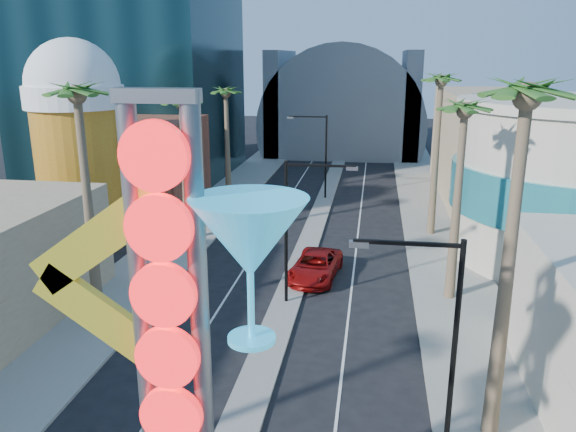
% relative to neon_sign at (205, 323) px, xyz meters
% --- Properties ---
extents(sidewalk_west, '(5.00, 100.00, 0.15)m').
position_rel_neon_sign_xyz_m(sidewalk_west, '(-10.32, 32.04, -7.23)').
color(sidewalk_west, gray).
rests_on(sidewalk_west, ground).
extents(sidewalk_east, '(5.00, 100.00, 0.15)m').
position_rel_neon_sign_xyz_m(sidewalk_east, '(8.68, 32.04, -7.23)').
color(sidewalk_east, gray).
rests_on(sidewalk_east, ground).
extents(median, '(1.60, 84.00, 0.15)m').
position_rel_neon_sign_xyz_m(median, '(-0.82, 35.04, -7.23)').
color(median, gray).
rests_on(median, ground).
extents(brick_filler_west, '(10.00, 10.00, 8.00)m').
position_rel_neon_sign_xyz_m(brick_filler_west, '(-16.82, 35.04, -3.31)').
color(brick_filler_west, brown).
rests_on(brick_filler_west, ground).
extents(filler_east, '(10.00, 20.00, 10.00)m').
position_rel_neon_sign_xyz_m(filler_east, '(15.18, 45.04, -2.31)').
color(filler_east, tan).
rests_on(filler_east, ground).
extents(beer_mug, '(7.00, 7.00, 14.50)m').
position_rel_neon_sign_xyz_m(beer_mug, '(-17.82, 27.04, 0.54)').
color(beer_mug, '#AC5916').
rests_on(beer_mug, ground).
extents(canopy, '(22.00, 16.00, 22.00)m').
position_rel_neon_sign_xyz_m(canopy, '(-0.82, 69.04, -3.00)').
color(canopy, slate).
rests_on(canopy, ground).
extents(neon_sign, '(6.53, 2.60, 12.55)m').
position_rel_neon_sign_xyz_m(neon_sign, '(0.00, 0.00, 0.00)').
color(neon_sign, gray).
rests_on(neon_sign, ground).
extents(streetlight_0, '(3.79, 0.25, 8.00)m').
position_rel_neon_sign_xyz_m(streetlight_0, '(-0.27, 17.04, -2.43)').
color(streetlight_0, black).
rests_on(streetlight_0, ground).
extents(streetlight_1, '(3.79, 0.25, 8.00)m').
position_rel_neon_sign_xyz_m(streetlight_1, '(-1.36, 41.04, -2.43)').
color(streetlight_1, black).
rests_on(streetlight_1, ground).
extents(streetlight_2, '(3.45, 0.25, 8.00)m').
position_rel_neon_sign_xyz_m(streetlight_2, '(5.91, 5.04, -2.47)').
color(streetlight_2, black).
rests_on(streetlight_2, ground).
extents(palm_1, '(2.40, 2.40, 12.70)m').
position_rel_neon_sign_xyz_m(palm_1, '(-9.82, 13.04, 3.52)').
color(palm_1, brown).
rests_on(palm_1, ground).
extents(palm_2, '(2.40, 2.40, 11.20)m').
position_rel_neon_sign_xyz_m(palm_2, '(-9.82, 27.04, 2.17)').
color(palm_2, brown).
rests_on(palm_2, ground).
extents(palm_3, '(2.40, 2.40, 11.20)m').
position_rel_neon_sign_xyz_m(palm_3, '(-9.82, 39.04, 2.17)').
color(palm_3, brown).
rests_on(palm_3, ground).
extents(palm_5, '(2.40, 2.40, 13.20)m').
position_rel_neon_sign_xyz_m(palm_5, '(8.18, 7.04, 3.96)').
color(palm_5, brown).
rests_on(palm_5, ground).
extents(palm_6, '(2.40, 2.40, 11.70)m').
position_rel_neon_sign_xyz_m(palm_6, '(8.18, 19.04, 2.62)').
color(palm_6, brown).
rests_on(palm_6, ground).
extents(palm_7, '(2.40, 2.40, 12.70)m').
position_rel_neon_sign_xyz_m(palm_7, '(8.18, 31.04, 3.52)').
color(palm_7, brown).
rests_on(palm_7, ground).
extents(red_pickup, '(3.23, 5.93, 1.58)m').
position_rel_neon_sign_xyz_m(red_pickup, '(0.38, 20.98, -6.52)').
color(red_pickup, '#990C0B').
rests_on(red_pickup, ground).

